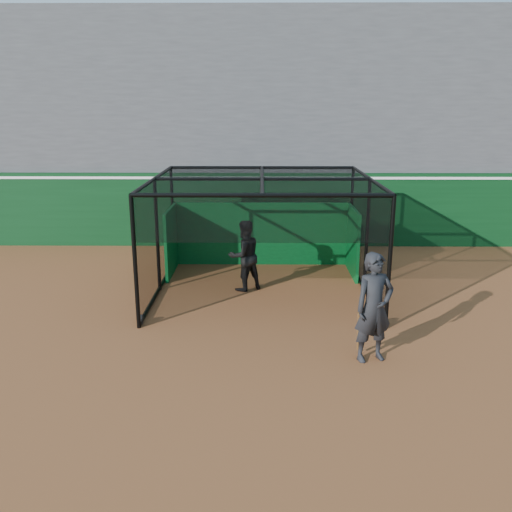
{
  "coord_description": "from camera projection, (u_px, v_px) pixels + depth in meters",
  "views": [
    {
      "loc": [
        0.92,
        -9.79,
        4.69
      ],
      "look_at": [
        0.81,
        2.0,
        1.4
      ],
      "focal_mm": 38.0,
      "sensor_mm": 36.0,
      "label": 1
    }
  ],
  "objects": [
    {
      "name": "grandstand",
      "position": [
        238.0,
        111.0,
        21.31
      ],
      "size": [
        50.0,
        7.85,
        8.95
      ],
      "color": "#4C4C4F",
      "rests_on": "ground"
    },
    {
      "name": "ground",
      "position": [
        214.0,
        351.0,
        10.7
      ],
      "size": [
        120.0,
        120.0,
        0.0
      ],
      "primitive_type": "plane",
      "color": "brown",
      "rests_on": "ground"
    },
    {
      "name": "outfield_wall",
      "position": [
        234.0,
        208.0,
        18.53
      ],
      "size": [
        50.0,
        0.5,
        2.5
      ],
      "color": "#093213",
      "rests_on": "ground"
    },
    {
      "name": "on_deck_player",
      "position": [
        374.0,
        308.0,
        10.08
      ],
      "size": [
        0.89,
        0.72,
        2.11
      ],
      "color": "black",
      "rests_on": "ground"
    },
    {
      "name": "batting_cage",
      "position": [
        262.0,
        236.0,
        13.86
      ],
      "size": [
        5.46,
        5.15,
        2.92
      ],
      "color": "black",
      "rests_on": "ground"
    },
    {
      "name": "batter",
      "position": [
        244.0,
        256.0,
        14.03
      ],
      "size": [
        1.13,
        1.07,
        1.86
      ],
      "primitive_type": "imported",
      "rotation": [
        0.0,
        0.0,
        3.68
      ],
      "color": "black",
      "rests_on": "ground"
    }
  ]
}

